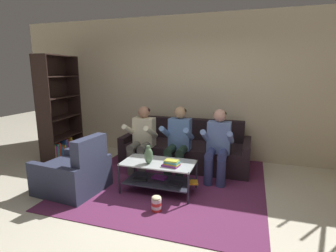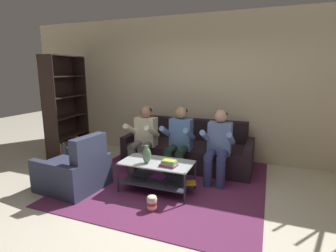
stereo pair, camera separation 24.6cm
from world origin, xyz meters
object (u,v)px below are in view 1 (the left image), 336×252
at_px(person_seated_left, 142,136).
at_px(coffee_table, 159,173).
at_px(person_seated_right, 218,142).
at_px(popcorn_tub, 156,204).
at_px(person_seated_middle, 178,139).
at_px(armchair, 74,174).
at_px(book_stack, 171,163).
at_px(vase, 149,155).
at_px(bookshelf, 58,120).
at_px(couch, 186,150).

xyz_separation_m(person_seated_left, coffee_table, (0.59, -0.72, -0.34)).
distance_m(person_seated_right, popcorn_tub, 1.52).
relative_size(person_seated_middle, armchair, 1.24).
bearing_deg(person_seated_right, book_stack, -123.92).
xyz_separation_m(person_seated_right, vase, (-0.90, -0.82, -0.06)).
height_order(vase, book_stack, vase).
height_order(person_seated_right, vase, person_seated_right).
distance_m(vase, armchair, 1.19).
distance_m(coffee_table, armchair, 1.29).
xyz_separation_m(person_seated_right, bookshelf, (-3.36, 0.22, 0.15)).
relative_size(person_seated_right, armchair, 1.22).
height_order(coffee_table, book_stack, book_stack).
bearing_deg(person_seated_middle, vase, -105.06).
relative_size(book_stack, popcorn_tub, 1.19).
bearing_deg(bookshelf, couch, 7.16).
xyz_separation_m(book_stack, bookshelf, (-2.82, 1.04, 0.29)).
distance_m(bookshelf, popcorn_tub, 3.21).
xyz_separation_m(bookshelf, popcorn_tub, (2.75, -1.50, -0.69)).
bearing_deg(couch, coffee_table, -94.10).
bearing_deg(popcorn_tub, bookshelf, 151.43).
bearing_deg(vase, popcorn_tub, -58.00).
xyz_separation_m(person_seated_left, person_seated_middle, (0.68, 0.00, 0.01)).
bearing_deg(vase, book_stack, 0.13).
distance_m(armchair, popcorn_tub, 1.42).
bearing_deg(couch, person_seated_right, -39.41).
xyz_separation_m(couch, person_seated_right, (0.68, -0.56, 0.36)).
xyz_separation_m(couch, book_stack, (0.13, -1.37, 0.22)).
xyz_separation_m(vase, popcorn_tub, (0.29, -0.46, -0.49)).
relative_size(book_stack, armchair, 0.26).
distance_m(couch, coffee_table, 1.28).
bearing_deg(person_seated_middle, person_seated_left, -179.83).
bearing_deg(couch, vase, -99.09).
distance_m(coffee_table, vase, 0.33).
height_order(person_seated_middle, bookshelf, bookshelf).
height_order(person_seated_right, coffee_table, person_seated_right).
xyz_separation_m(person_seated_right, coffee_table, (-0.77, -0.72, -0.35)).
xyz_separation_m(vase, bookshelf, (-2.46, 1.04, 0.20)).
height_order(person_seated_middle, person_seated_right, person_seated_middle).
height_order(couch, armchair, armchair).
relative_size(couch, popcorn_tub, 11.18).
distance_m(person_seated_middle, popcorn_tub, 1.39).
bearing_deg(popcorn_tub, person_seated_right, 64.50).
xyz_separation_m(person_seated_middle, person_seated_right, (0.68, -0.00, -0.01)).
height_order(person_seated_middle, vase, person_seated_middle).
height_order(coffee_table, popcorn_tub, coffee_table).
bearing_deg(bookshelf, vase, -22.81).
height_order(couch, book_stack, couch).
bearing_deg(person_seated_middle, popcorn_tub, -86.89).
bearing_deg(person_seated_middle, person_seated_right, -0.12).
relative_size(vase, armchair, 0.28).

